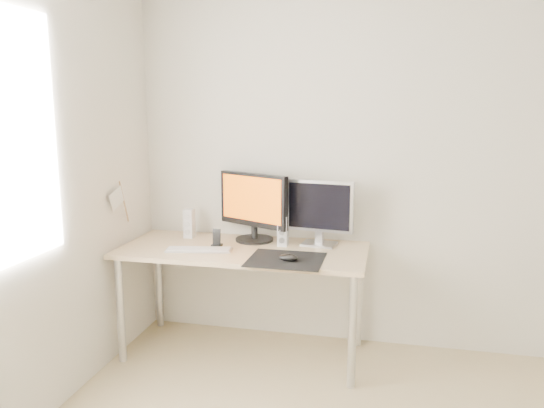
{
  "coord_description": "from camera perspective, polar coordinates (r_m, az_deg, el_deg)",
  "views": [
    {
      "loc": [
        -0.0,
        -1.83,
        1.65
      ],
      "look_at": [
        -0.76,
        1.48,
        1.01
      ],
      "focal_mm": 35.0,
      "sensor_mm": 36.0,
      "label": 1
    }
  ],
  "objects": [
    {
      "name": "speaker_right",
      "position": [
        3.49,
        1.19,
        -2.9
      ],
      "size": [
        0.06,
        0.08,
        0.2
      ],
      "color": "white",
      "rests_on": "desk"
    },
    {
      "name": "pennant",
      "position": [
        3.57,
        -16.12,
        0.52
      ],
      "size": [
        0.01,
        0.23,
        0.29
      ],
      "color": "#A57F54",
      "rests_on": "wall_left"
    },
    {
      "name": "mousepad",
      "position": [
        3.21,
        1.5,
        -5.99
      ],
      "size": [
        0.45,
        0.4,
        0.0
      ],
      "primitive_type": "cube",
      "color": "black",
      "rests_on": "desk"
    },
    {
      "name": "phone_dock",
      "position": [
        3.51,
        -5.96,
        -3.99
      ],
      "size": [
        0.07,
        0.06,
        0.12
      ],
      "color": "black",
      "rests_on": "desk"
    },
    {
      "name": "main_monitor",
      "position": [
        3.59,
        -2.02,
        -0.05
      ],
      "size": [
        0.52,
        0.35,
        0.47
      ],
      "color": "black",
      "rests_on": "desk"
    },
    {
      "name": "speaker_left",
      "position": [
        3.75,
        -8.89,
        -2.07
      ],
      "size": [
        0.06,
        0.08,
        0.2
      ],
      "color": "white",
      "rests_on": "desk"
    },
    {
      "name": "mouse",
      "position": [
        3.17,
        1.76,
        -5.78
      ],
      "size": [
        0.11,
        0.07,
        0.04
      ],
      "primitive_type": "ellipsoid",
      "color": "black",
      "rests_on": "mousepad"
    },
    {
      "name": "keyboard",
      "position": [
        3.43,
        -7.86,
        -4.88
      ],
      "size": [
        0.43,
        0.2,
        0.02
      ],
      "color": "silver",
      "rests_on": "desk"
    },
    {
      "name": "second_monitor",
      "position": [
        3.49,
        5.15,
        -0.6
      ],
      "size": [
        0.45,
        0.19,
        0.43
      ],
      "color": "#B4B5B7",
      "rests_on": "desk"
    },
    {
      "name": "wall_back",
      "position": [
        3.6,
        12.85,
        4.02
      ],
      "size": [
        3.5,
        0.0,
        3.5
      ],
      "primitive_type": "plane",
      "rotation": [
        1.57,
        0.0,
        0.0
      ],
      "color": "silver",
      "rests_on": "ground"
    },
    {
      "name": "desk",
      "position": [
        3.49,
        -3.13,
        -5.99
      ],
      "size": [
        1.6,
        0.7,
        0.73
      ],
      "color": "#D1B587",
      "rests_on": "ground"
    }
  ]
}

